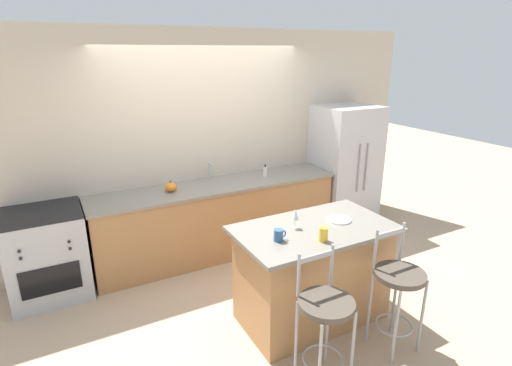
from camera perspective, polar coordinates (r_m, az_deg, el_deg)
ground_plane at (r=4.90m, az=-3.56°, el=-11.53°), size 18.00×18.00×0.00m
wall_back at (r=5.02m, az=-7.27°, el=5.72°), size 6.00×0.07×2.70m
back_counter at (r=5.01m, az=-5.50°, el=-5.02°), size 3.03×0.69×0.91m
sink_faucet at (r=4.99m, az=-6.61°, el=2.07°), size 0.02×0.13×0.22m
kitchen_island at (r=3.83m, az=8.07°, el=-12.64°), size 1.43×0.83×0.94m
refrigerator at (r=5.80m, az=12.47°, el=2.21°), size 0.81×0.74×1.73m
oven_range at (r=4.67m, az=-27.59°, el=-8.95°), size 0.74×0.72×0.93m
bar_stool_near at (r=3.12m, az=9.81°, el=-18.22°), size 0.41×0.41×1.08m
bar_stool_far at (r=3.60m, az=19.60°, el=-13.68°), size 0.41×0.41×1.08m
dinner_plate at (r=3.79m, az=11.84°, el=-5.13°), size 0.22×0.22×0.02m
wine_glass at (r=3.52m, az=5.63°, el=-4.54°), size 0.07×0.07×0.18m
coffee_mug at (r=3.32m, az=3.28°, el=-7.44°), size 0.11×0.08×0.10m
tumbler_cup at (r=3.36m, az=9.61°, el=-7.23°), size 0.07×0.07×0.12m
pumpkin_decoration at (r=4.64m, az=-12.07°, el=-0.57°), size 0.14×0.14×0.13m
soap_bottle at (r=5.08m, az=1.33°, el=1.66°), size 0.06×0.06×0.16m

